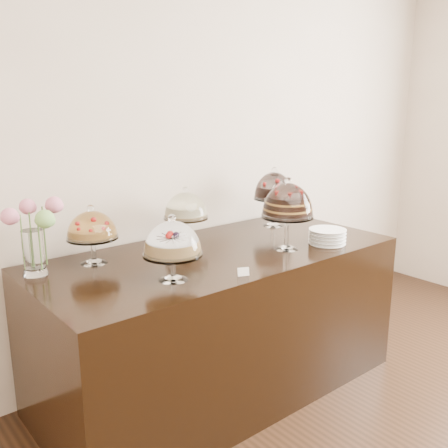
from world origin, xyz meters
TOP-DOWN VIEW (x-y plane):
  - wall_back at (0.00, 3.00)m, footprint 5.00×0.04m
  - display_counter at (-0.34, 2.45)m, footprint 2.20×1.00m
  - cake_stand_sugar_sponge at (-0.82, 2.22)m, footprint 0.30×0.30m
  - cake_stand_choco_layer at (0.01, 2.23)m, footprint 0.32×0.32m
  - cake_stand_cheesecake at (-0.36, 2.76)m, footprint 0.28×0.28m
  - cake_stand_dark_choco at (0.36, 2.70)m, footprint 0.29×0.29m
  - cake_stand_fruit_tart at (-1.01, 2.72)m, footprint 0.28×0.28m
  - flower_vase at (-1.32, 2.72)m, footprint 0.32×0.28m
  - plate_stack at (0.29, 2.15)m, footprint 0.22×0.22m
  - price_card_left at (-0.51, 2.04)m, footprint 0.06×0.04m

SIDE VIEW (x-z plane):
  - display_counter at x=-0.34m, z-range 0.00..0.90m
  - price_card_left at x=-0.51m, z-range 0.90..0.94m
  - plate_stack at x=0.29m, z-range 0.90..1.00m
  - cake_stand_sugar_sponge at x=-0.82m, z-range 0.93..1.27m
  - cake_stand_fruit_tart at x=-1.01m, z-range 0.94..1.27m
  - cake_stand_cheesecake at x=-0.36m, z-range 0.94..1.30m
  - flower_vase at x=-1.32m, z-range 0.92..1.32m
  - cake_stand_dark_choco at x=0.36m, z-range 0.96..1.39m
  - cake_stand_choco_layer at x=0.01m, z-range 0.97..1.41m
  - wall_back at x=0.00m, z-range 0.00..3.00m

